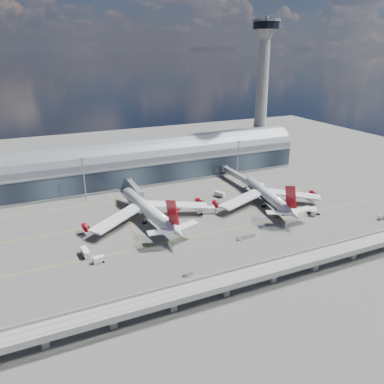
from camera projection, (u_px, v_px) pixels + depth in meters
name	position (u px, v px, depth m)	size (l,w,h in m)	color
ground	(207.00, 224.00, 186.97)	(500.00, 500.00, 0.00)	#474744
taxi_lines	(189.00, 208.00, 205.80)	(200.00, 80.12, 0.01)	gold
terminal	(155.00, 162.00, 249.37)	(200.00, 30.00, 28.00)	#1D2430
control_tower	(262.00, 93.00, 271.98)	(19.00, 19.00, 103.00)	gray
guideway	(273.00, 269.00, 138.23)	(220.00, 8.50, 7.20)	gray
floodlight_mast_left	(84.00, 179.00, 209.76)	(3.00, 0.70, 25.70)	gray
floodlight_mast_right	(238.00, 159.00, 248.19)	(3.00, 0.70, 25.70)	gray
airliner_left	(149.00, 210.00, 187.49)	(66.18, 69.59, 21.20)	white
airliner_right	(268.00, 196.00, 207.36)	(62.55, 65.44, 20.81)	white
jet_bridge_left	(134.00, 187.00, 221.82)	(4.40, 28.00, 7.25)	gray
jet_bridge_right	(234.00, 173.00, 246.08)	(4.40, 32.00, 7.25)	gray
service_truck_0	(85.00, 252.00, 157.23)	(3.17, 7.51, 3.03)	silver
service_truck_1	(99.00, 259.00, 152.32)	(4.80, 2.68, 2.67)	silver
service_truck_2	(206.00, 210.00, 198.10)	(9.54, 5.05, 3.32)	silver
service_truck_3	(314.00, 212.00, 196.92)	(6.14, 6.42, 3.11)	silver
service_truck_4	(262.00, 186.00, 233.29)	(4.40, 6.02, 3.18)	silver
service_truck_5	(220.00, 194.00, 220.69)	(5.00, 6.61, 3.01)	silver
cargo_train_0	(189.00, 273.00, 143.93)	(4.59, 2.41, 1.49)	gray
cargo_train_1	(246.00, 237.00, 172.13)	(9.64, 1.98, 1.60)	gray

